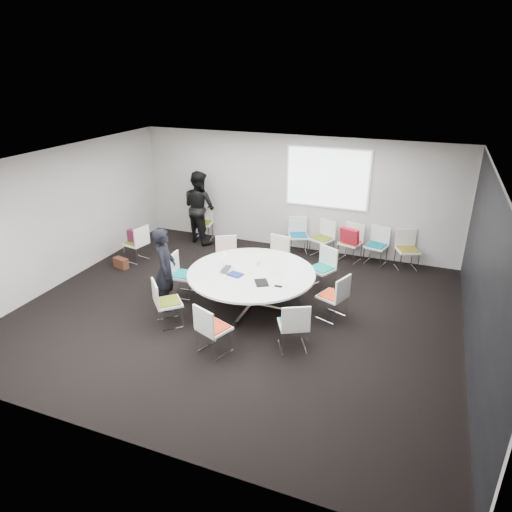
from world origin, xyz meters
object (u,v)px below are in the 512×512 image
(chair_ring_h, at_px, (293,334))
(maroon_bag, at_px, (135,236))
(chair_ring_f, at_px, (168,311))
(chair_ring_a, at_px, (332,305))
(chair_ring_b, at_px, (321,276))
(chair_ring_g, at_px, (214,338))
(chair_spare_left, at_px, (137,250))
(person_back, at_px, (199,207))
(chair_person_back, at_px, (203,229))
(chair_ring_c, at_px, (276,264))
(chair_ring_d, at_px, (228,264))
(chair_ring_e, at_px, (184,283))
(chair_back_d, at_px, (376,253))
(conference_table, at_px, (251,280))
(chair_back_a, at_px, (298,242))
(chair_back_b, at_px, (322,246))
(cup, at_px, (258,263))
(brown_bag, at_px, (121,263))
(chair_back_e, at_px, (406,257))
(laptop, at_px, (228,269))
(chair_back_c, at_px, (350,250))
(person_main, at_px, (165,269))

(chair_ring_h, bearing_deg, maroon_bag, 127.30)
(maroon_bag, bearing_deg, chair_ring_f, -45.22)
(chair_ring_a, xyz_separation_m, chair_ring_b, (-0.47, 1.09, 0.00))
(chair_ring_g, height_order, chair_spare_left, same)
(person_back, bearing_deg, chair_person_back, -67.10)
(chair_ring_c, xyz_separation_m, chair_spare_left, (-3.30, -0.43, 0.00))
(chair_ring_b, height_order, chair_ring_d, same)
(chair_ring_e, relative_size, chair_ring_g, 1.00)
(chair_back_d, bearing_deg, chair_ring_h, 92.36)
(chair_ring_g, bearing_deg, conference_table, 112.22)
(chair_ring_e, distance_m, chair_ring_h, 2.78)
(chair_back_a, relative_size, chair_back_b, 1.00)
(chair_ring_b, height_order, chair_ring_h, same)
(person_back, distance_m, cup, 3.50)
(chair_ring_g, bearing_deg, chair_back_b, 103.75)
(maroon_bag, distance_m, brown_bag, 0.70)
(chair_ring_a, bearing_deg, chair_person_back, 77.10)
(chair_ring_a, relative_size, chair_ring_f, 1.00)
(chair_ring_a, distance_m, chair_ring_h, 1.26)
(person_back, relative_size, brown_bag, 5.19)
(chair_ring_f, xyz_separation_m, chair_ring_h, (2.29, 0.10, 0.00))
(chair_ring_a, bearing_deg, chair_back_d, 13.20)
(chair_ring_e, height_order, chair_spare_left, same)
(chair_ring_g, xyz_separation_m, chair_back_e, (2.63, 4.54, 0.00))
(chair_person_back, xyz_separation_m, brown_bag, (-0.91, -2.34, -0.16))
(chair_ring_a, xyz_separation_m, person_back, (-4.07, 2.61, 0.66))
(chair_back_d, bearing_deg, conference_table, 69.92)
(chair_ring_h, distance_m, laptop, 1.92)
(chair_back_e, bearing_deg, chair_back_c, -22.12)
(cup, bearing_deg, chair_back_e, 44.47)
(chair_ring_e, bearing_deg, conference_table, 87.19)
(chair_ring_a, bearing_deg, chair_ring_e, 115.32)
(laptop, distance_m, brown_bag, 3.14)
(chair_ring_a, distance_m, person_main, 3.15)
(chair_back_c, xyz_separation_m, chair_back_e, (1.28, 0.01, 0.00))
(chair_back_b, height_order, brown_bag, chair_back_b)
(chair_back_e, relative_size, maroon_bag, 2.20)
(chair_ring_d, relative_size, person_back, 0.47)
(chair_ring_g, bearing_deg, chair_ring_c, 112.53)
(chair_ring_c, xyz_separation_m, chair_back_d, (1.96, 1.43, 0.00))
(chair_ring_b, distance_m, chair_ring_c, 1.11)
(maroon_bag, bearing_deg, chair_person_back, 66.85)
(person_back, bearing_deg, chair_ring_c, 175.00)
(chair_ring_g, xyz_separation_m, chair_back_a, (0.08, 4.54, 0.00))
(chair_back_c, bearing_deg, laptop, 76.55)
(conference_table, relative_size, chair_back_b, 2.73)
(chair_ring_g, relative_size, chair_back_c, 1.00)
(person_main, bearing_deg, chair_ring_f, -168.60)
(chair_ring_h, xyz_separation_m, laptop, (-1.59, 0.98, 0.47))
(chair_spare_left, bearing_deg, conference_table, -96.92)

